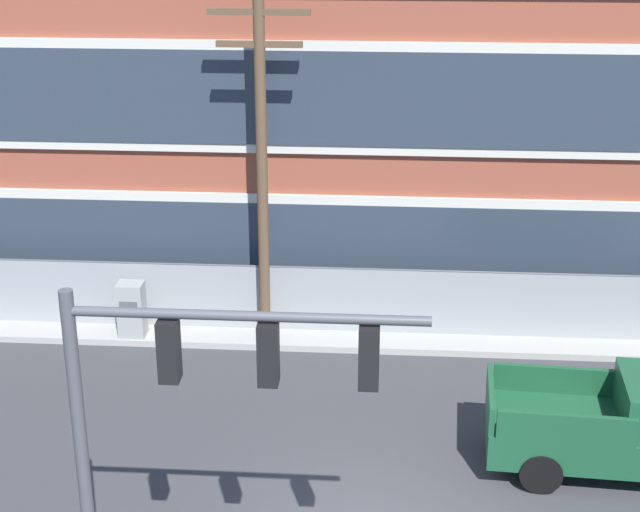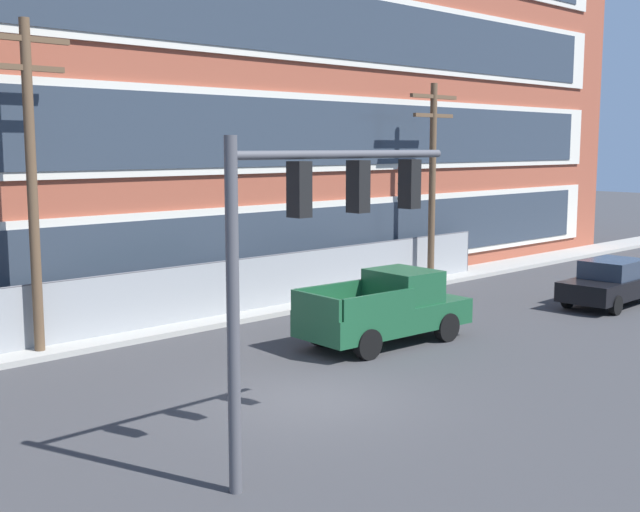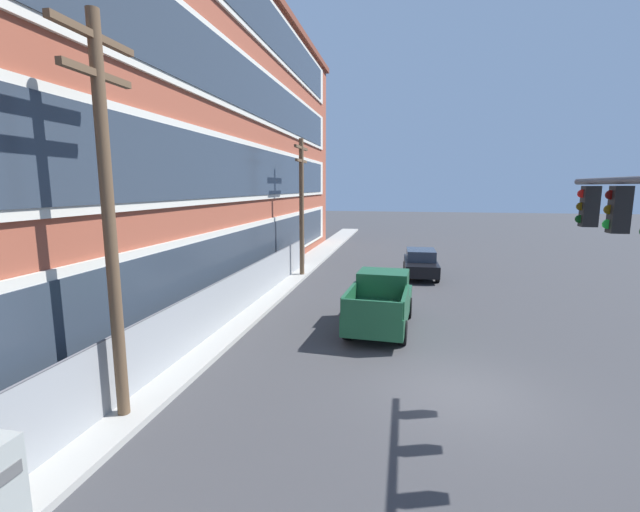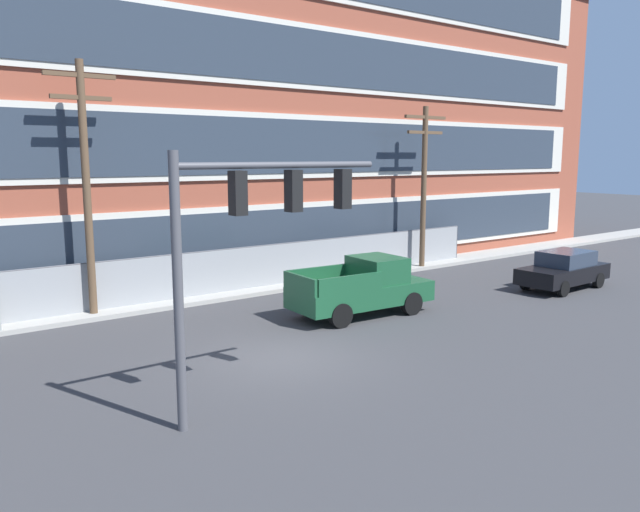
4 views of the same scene
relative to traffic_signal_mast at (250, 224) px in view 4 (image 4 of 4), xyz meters
The scene contains 9 objects.
ground_plane 5.34m from the traffic_signal_mast, 46.04° to the left, with size 160.00×160.00×0.00m, color #38383A.
sidewalk_building_side 11.30m from the traffic_signal_mast, 76.73° to the left, with size 80.00×1.84×0.16m, color #9E9B93.
brick_mill_building 18.05m from the traffic_signal_mast, 73.85° to the left, with size 52.96×12.09×15.44m.
chain_link_fence 11.43m from the traffic_signal_mast, 69.75° to the left, with size 29.58×0.06×1.85m.
traffic_signal_mast is the anchor object (origin of this frame).
pickup_truck_dark_green 9.25m from the traffic_signal_mast, 33.14° to the left, with size 5.16×2.33×1.98m.
sedan_black 17.29m from the traffic_signal_mast, 10.27° to the left, with size 4.39×1.94×1.56m.
utility_pole_near_corner 10.00m from the traffic_signal_mast, 91.49° to the left, with size 2.28×0.26×8.47m.
utility_pole_midblock 18.13m from the traffic_signal_mast, 32.29° to the left, with size 2.62×0.26×7.72m.
Camera 4 is at (-8.97, -13.57, 5.41)m, focal length 35.00 mm.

